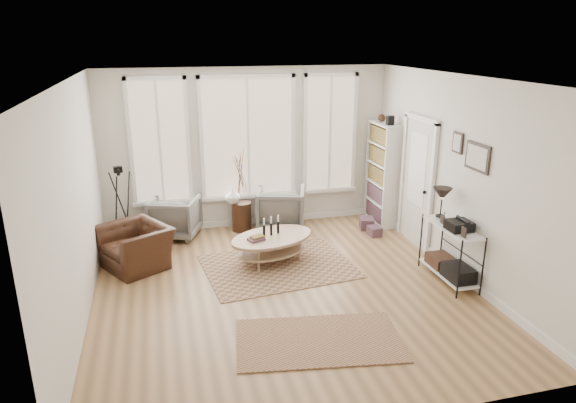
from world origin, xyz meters
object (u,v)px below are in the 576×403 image
object	(u,v)px
armchair_left	(175,217)
accent_chair	(136,247)
armchair_right	(281,209)
side_table	(241,193)
low_shelf	(450,247)
bookcase	(382,174)
coffee_table	(272,242)

from	to	relation	value
armchair_left	accent_chair	world-z (taller)	armchair_left
armchair_left	armchair_right	xyz separation A→B (m)	(1.89, -0.10, 0.03)
side_table	accent_chair	size ratio (longest dim) A/B	1.49
accent_chair	low_shelf	bearing A→B (deg)	39.15
armchair_right	side_table	distance (m)	0.79
bookcase	coffee_table	size ratio (longest dim) A/B	1.31
bookcase	armchair_right	distance (m)	2.01
accent_chair	armchair_right	bearing A→B (deg)	81.05
low_shelf	armchair_right	world-z (taller)	low_shelf
bookcase	armchair_left	distance (m)	3.87
bookcase	side_table	bearing A→B (deg)	175.12
low_shelf	coffee_table	distance (m)	2.67
low_shelf	armchair_right	size ratio (longest dim) A/B	1.51
coffee_table	armchair_left	world-z (taller)	armchair_left
bookcase	coffee_table	distance (m)	2.79
bookcase	armchair_right	xyz separation A→B (m)	(-1.92, 0.11, -0.56)
low_shelf	bookcase	bearing A→B (deg)	88.72
armchair_right	accent_chair	world-z (taller)	armchair_right
low_shelf	accent_chair	world-z (taller)	low_shelf
bookcase	armchair_left	xyz separation A→B (m)	(-3.82, 0.21, -0.59)
armchair_left	armchair_right	size ratio (longest dim) A/B	0.92
coffee_table	side_table	bearing A→B (deg)	98.66
side_table	accent_chair	world-z (taller)	side_table
bookcase	coffee_table	xyz separation A→B (m)	(-2.41, -1.26, -0.62)
accent_chair	side_table	bearing A→B (deg)	90.98
coffee_table	armchair_left	bearing A→B (deg)	133.65
coffee_table	side_table	size ratio (longest dim) A/B	1.05
side_table	armchair_left	bearing A→B (deg)	-179.39
low_shelf	side_table	xyz separation A→B (m)	(-2.58, 2.75, 0.21)
coffee_table	side_table	world-z (taller)	side_table
coffee_table	armchair_right	world-z (taller)	armchair_right
coffee_table	accent_chair	bearing A→B (deg)	170.03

